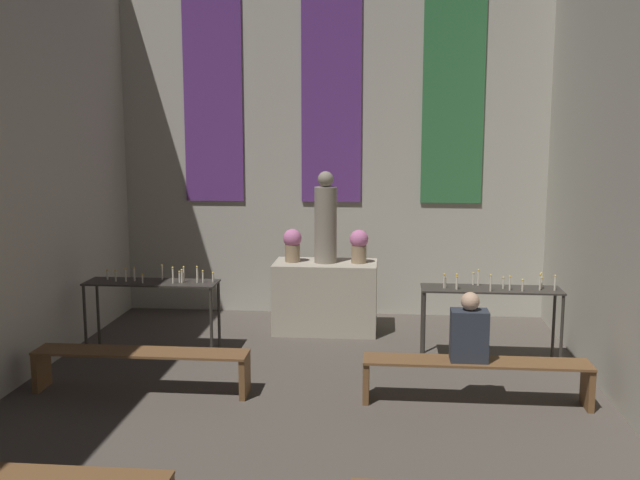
# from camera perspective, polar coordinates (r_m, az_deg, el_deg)

# --- Properties ---
(wall_back) EXTENTS (6.33, 0.16, 5.17)m
(wall_back) POSITION_cam_1_polar(r_m,az_deg,el_deg) (10.33, 0.94, 8.41)
(wall_back) COLOR #B2AD9E
(wall_back) RESTS_ON ground_plane
(altar) EXTENTS (1.36, 0.73, 0.94)m
(altar) POSITION_cam_1_polar(r_m,az_deg,el_deg) (9.57, 0.44, -4.56)
(altar) COLOR #ADA38E
(altar) RESTS_ON ground_plane
(statue) EXTENTS (0.30, 0.30, 1.21)m
(statue) POSITION_cam_1_polar(r_m,az_deg,el_deg) (9.39, 0.45, 1.55)
(statue) COLOR gray
(statue) RESTS_ON altar
(flower_vase_left) EXTENTS (0.25, 0.25, 0.44)m
(flower_vase_left) POSITION_cam_1_polar(r_m,az_deg,el_deg) (9.48, -2.22, -0.32)
(flower_vase_left) COLOR #937A5B
(flower_vase_left) RESTS_ON altar
(flower_vase_right) EXTENTS (0.25, 0.25, 0.44)m
(flower_vase_right) POSITION_cam_1_polar(r_m,az_deg,el_deg) (9.41, 3.14, -0.39)
(flower_vase_right) COLOR #937A5B
(flower_vase_right) RESTS_ON altar
(candle_rack_left) EXTENTS (1.60, 0.45, 1.07)m
(candle_rack_left) POSITION_cam_1_polar(r_m,az_deg,el_deg) (8.85, -13.24, -3.91)
(candle_rack_left) COLOR #332D28
(candle_rack_left) RESTS_ON ground_plane
(candle_rack_right) EXTENTS (1.60, 0.45, 1.07)m
(candle_rack_right) POSITION_cam_1_polar(r_m,az_deg,el_deg) (8.49, 13.53, -4.45)
(candle_rack_right) COLOR #332D28
(candle_rack_right) RESTS_ON ground_plane
(pew_back_left) EXTENTS (2.21, 0.36, 0.44)m
(pew_back_left) POSITION_cam_1_polar(r_m,az_deg,el_deg) (7.64, -14.10, -9.39)
(pew_back_left) COLOR brown
(pew_back_left) RESTS_ON ground_plane
(pew_back_right) EXTENTS (2.21, 0.36, 0.44)m
(pew_back_right) POSITION_cam_1_polar(r_m,az_deg,el_deg) (7.28, 12.35, -10.24)
(pew_back_right) COLOR brown
(pew_back_right) RESTS_ON ground_plane
(person_seated) EXTENTS (0.36, 0.24, 0.69)m
(person_seated) POSITION_cam_1_polar(r_m,az_deg,el_deg) (7.15, 11.85, -7.17)
(person_seated) COLOR #282D38
(person_seated) RESTS_ON pew_back_right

